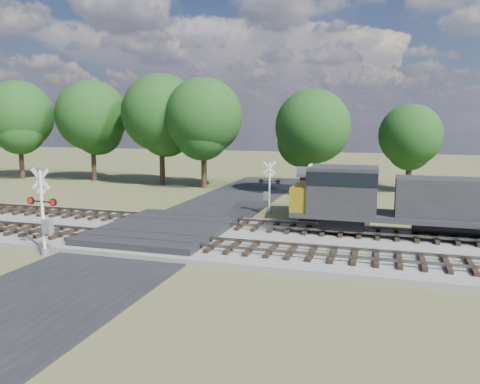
% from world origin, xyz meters
% --- Properties ---
extents(ground, '(160.00, 160.00, 0.00)m').
position_xyz_m(ground, '(0.00, 0.00, 0.00)').
color(ground, '#4A502A').
rests_on(ground, ground).
extents(ballast_bed, '(140.00, 10.00, 0.30)m').
position_xyz_m(ballast_bed, '(10.00, 0.50, 0.15)').
color(ballast_bed, gray).
rests_on(ballast_bed, ground).
extents(road, '(7.00, 60.00, 0.08)m').
position_xyz_m(road, '(0.00, 0.00, 0.04)').
color(road, black).
rests_on(road, ground).
extents(crossing_panel, '(7.00, 9.00, 0.62)m').
position_xyz_m(crossing_panel, '(0.00, 0.50, 0.32)').
color(crossing_panel, '#262628').
rests_on(crossing_panel, ground).
extents(track_near, '(140.00, 2.60, 0.33)m').
position_xyz_m(track_near, '(3.12, -2.00, 0.41)').
color(track_near, black).
rests_on(track_near, ballast_bed).
extents(track_far, '(140.00, 2.60, 0.33)m').
position_xyz_m(track_far, '(3.12, 3.00, 0.41)').
color(track_far, black).
rests_on(track_far, ballast_bed).
extents(crossing_signal_near, '(1.78, 0.38, 4.41)m').
position_xyz_m(crossing_signal_near, '(-3.95, -4.87, 1.83)').
color(crossing_signal_near, silver).
rests_on(crossing_signal_near, ground).
extents(crossing_signal_far, '(1.56, 0.34, 3.87)m').
position_xyz_m(crossing_signal_far, '(4.30, 8.61, 1.61)').
color(crossing_signal_far, silver).
rests_on(crossing_signal_far, ground).
extents(equipment_shed, '(5.70, 5.70, 3.37)m').
position_xyz_m(equipment_shed, '(8.89, 8.27, 1.71)').
color(equipment_shed, '#4D2B21').
rests_on(equipment_shed, ground).
extents(treeline, '(81.33, 10.91, 11.62)m').
position_xyz_m(treeline, '(4.60, 20.78, 7.05)').
color(treeline, black).
rests_on(treeline, ground).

